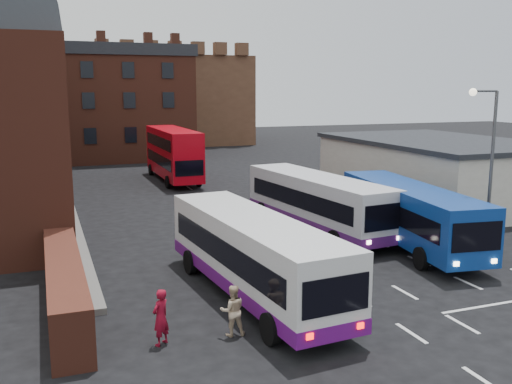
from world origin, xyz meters
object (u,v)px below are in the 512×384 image
object	(u,v)px
bus_white_outbound	(253,250)
pedestrian_beige	(233,310)
bus_white_inbound	(317,199)
bus_red_double	(173,154)
street_lamp	(488,156)
pedestrian_red	(161,317)
bus_blue	(410,211)

from	to	relation	value
bus_white_outbound	pedestrian_beige	bearing A→B (deg)	-125.70
pedestrian_beige	bus_white_inbound	bearing A→B (deg)	-118.88
bus_white_outbound	bus_red_double	world-z (taller)	bus_red_double
street_lamp	pedestrian_beige	bearing A→B (deg)	-162.57
bus_white_outbound	bus_red_double	distance (m)	27.98
bus_white_inbound	pedestrian_red	xyz separation A→B (m)	(-10.74, -10.87, -0.92)
pedestrian_red	pedestrian_beige	bearing A→B (deg)	138.19
bus_white_inbound	bus_red_double	bearing A→B (deg)	-86.30
bus_blue	pedestrian_beige	size ratio (longest dim) A/B	6.82
bus_white_inbound	bus_blue	xyz separation A→B (m)	(2.88, -4.28, -0.03)
bus_white_inbound	bus_red_double	world-z (taller)	bus_red_double
bus_white_inbound	bus_red_double	size ratio (longest dim) A/B	1.04
bus_red_double	street_lamp	bearing A→B (deg)	108.19
bus_blue	bus_red_double	bearing A→B (deg)	-67.52
pedestrian_red	street_lamp	bearing A→B (deg)	155.99
bus_white_inbound	pedestrian_beige	bearing A→B (deg)	46.11
pedestrian_red	pedestrian_beige	size ratio (longest dim) A/B	1.07
bus_blue	bus_red_double	world-z (taller)	bus_red_double
pedestrian_beige	pedestrian_red	bearing A→B (deg)	5.66
bus_red_double	street_lamp	world-z (taller)	street_lamp
bus_white_inbound	pedestrian_beige	distance (m)	13.93
bus_white_inbound	pedestrian_beige	world-z (taller)	bus_white_inbound
bus_blue	pedestrian_beige	bearing A→B (deg)	38.28
bus_white_outbound	street_lamp	xyz separation A→B (m)	(11.91, 1.32, 2.86)
street_lamp	pedestrian_beige	size ratio (longest dim) A/B	4.67
bus_white_inbound	pedestrian_red	world-z (taller)	bus_white_inbound
pedestrian_red	bus_white_inbound	bearing A→B (deg)	-173.32
bus_white_inbound	pedestrian_beige	size ratio (longest dim) A/B	6.91
bus_white_outbound	street_lamp	size ratio (longest dim) A/B	1.46
bus_blue	bus_red_double	xyz separation A→B (m)	(-6.34, 24.06, 0.55)
bus_red_double	pedestrian_beige	xyz separation A→B (m)	(-5.02, -30.77, -1.49)
bus_white_inbound	pedestrian_red	size ratio (longest dim) A/B	6.46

